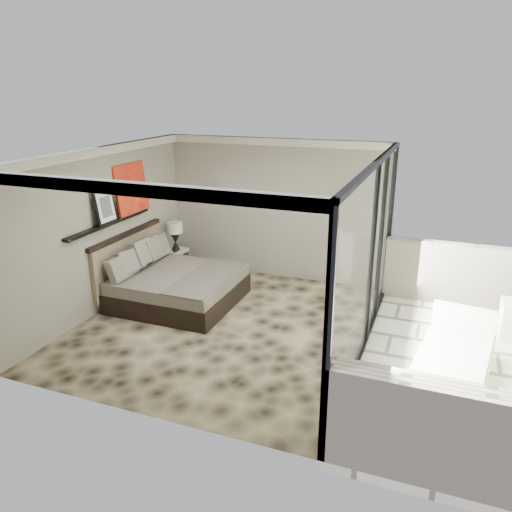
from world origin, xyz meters
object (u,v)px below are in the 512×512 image
(table_lamp, at_px, (175,232))
(nightstand, at_px, (174,262))
(lounger, at_px, (453,361))
(bed, at_px, (173,284))

(table_lamp, bearing_deg, nightstand, -164.81)
(nightstand, relative_size, table_lamp, 0.82)
(table_lamp, height_order, lounger, table_lamp)
(nightstand, bearing_deg, lounger, -0.24)
(bed, distance_m, nightstand, 1.46)
(lounger, bearing_deg, table_lamp, 167.31)
(bed, relative_size, table_lamp, 3.56)
(bed, xyz_separation_m, table_lamp, (-0.66, 1.28, 0.55))
(bed, xyz_separation_m, lounger, (4.78, -0.80, -0.12))
(table_lamp, bearing_deg, bed, -62.54)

